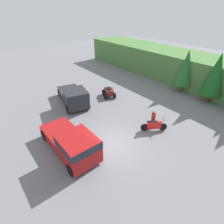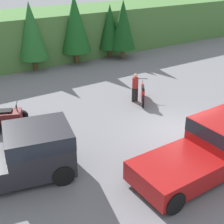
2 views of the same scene
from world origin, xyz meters
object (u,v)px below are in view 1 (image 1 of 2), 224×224
object	(u,v)px
pickup_truck_red	(73,143)
dirt_bike	(154,126)
rider_person	(153,118)
pickup_truck_second	(74,96)
quad_atv	(109,92)

from	to	relation	value
pickup_truck_red	dirt_bike	world-z (taller)	pickup_truck_red
rider_person	pickup_truck_red	bearing A→B (deg)	-175.44
pickup_truck_red	pickup_truck_second	distance (m)	7.37
pickup_truck_red	quad_atv	bearing A→B (deg)	126.33
pickup_truck_second	rider_person	xyz separation A→B (m)	(7.86, 3.35, -0.09)
pickup_truck_second	pickup_truck_red	bearing A→B (deg)	-15.81
pickup_truck_red	pickup_truck_second	size ratio (longest dim) A/B	0.98
quad_atv	pickup_truck_second	bearing A→B (deg)	-76.68
rider_person	pickup_truck_second	bearing A→B (deg)	129.02
pickup_truck_red	dirt_bike	size ratio (longest dim) A/B	2.95
pickup_truck_red	dirt_bike	distance (m)	6.83
pickup_truck_second	dirt_bike	distance (m)	8.81
pickup_truck_red	pickup_truck_second	bearing A→B (deg)	150.73
pickup_truck_second	dirt_bike	size ratio (longest dim) A/B	2.99
pickup_truck_second	rider_person	bearing A→B (deg)	35.55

